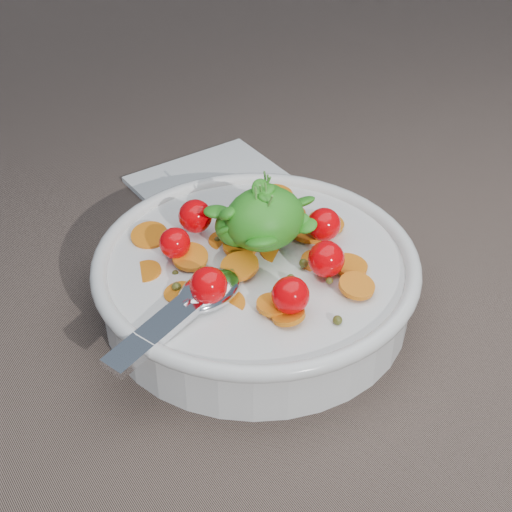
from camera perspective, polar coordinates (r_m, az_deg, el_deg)
ground at (r=0.64m, az=-3.02°, el=-3.42°), size 6.00×6.00×0.00m
bowl at (r=0.62m, az=-0.01°, el=-1.60°), size 0.27×0.25×0.11m
napkin at (r=0.78m, az=-3.04°, el=5.18°), size 0.15×0.13×0.01m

